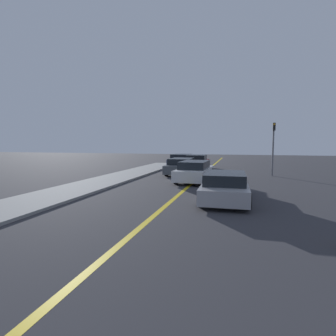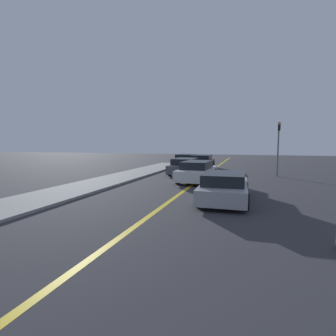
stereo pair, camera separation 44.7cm
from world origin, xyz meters
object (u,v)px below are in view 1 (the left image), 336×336
Objects in this scene: traffic_light at (273,143)px; car_parked_left_lot at (197,162)px; car_oncoming_far at (182,161)px; car_far_distant at (182,166)px; car_near_right_lane at (225,187)px; car_ahead_center at (195,171)px.

car_parked_left_lot is at bearing 149.43° from traffic_light.
traffic_light is (7.92, -5.28, 1.74)m from car_oncoming_far.
car_far_distant is 1.06× the size of car_parked_left_lot.
traffic_light is at bearing 71.15° from car_near_right_lane.
traffic_light reaches higher than car_ahead_center.
car_ahead_center is 1.08× the size of car_oncoming_far.
car_near_right_lane is 1.02× the size of car_oncoming_far.
traffic_light is at bearing 4.31° from car_far_distant.
car_parked_left_lot is 1.12× the size of traffic_light.
car_parked_left_lot is at bearing 82.63° from car_far_distant.
car_ahead_center is at bearing -70.17° from car_oncoming_far.
car_far_distant is at bearing -98.22° from car_parked_left_lot.
car_parked_left_lot is (0.52, 4.13, 0.05)m from car_far_distant.
car_ahead_center reaches higher than car_far_distant.
car_parked_left_lot is at bearing -40.17° from car_oncoming_far.
car_parked_left_lot reaches higher than car_near_right_lane.
car_ahead_center is 1.09× the size of car_parked_left_lot.
car_ahead_center is 1.21× the size of traffic_light.
car_near_right_lane is 9.82m from traffic_light.
car_far_distant reaches higher than car_near_right_lane.
traffic_light is (6.64, 0.52, 1.77)m from car_far_distant.
car_far_distant is 6.89m from traffic_light.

